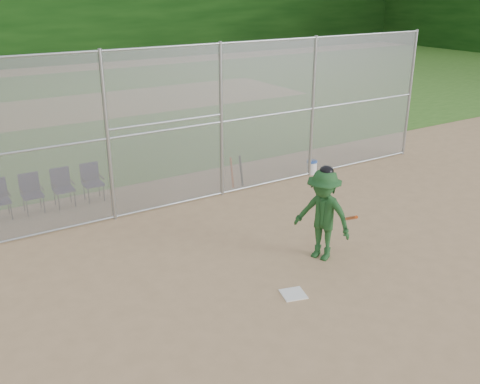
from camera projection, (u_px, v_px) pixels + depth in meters
ground at (311, 288)px, 9.95m from camera, size 100.00×100.00×0.00m
grass_strip at (58, 110)px, 24.17m from camera, size 100.00×100.00×0.00m
dirt_patch_far at (58, 110)px, 24.17m from camera, size 24.00×24.00×0.00m
backstop_fence at (186, 124)px, 13.15m from camera, size 16.09×0.09×4.00m
home_plate at (293, 294)px, 9.74m from camera, size 0.52×0.52×0.02m
batter_at_plate at (323, 215)px, 10.73m from camera, size 1.19×1.46×1.99m
water_cooler at (312, 167)px, 15.92m from camera, size 0.32×0.32×0.40m
spare_bats at (236, 171)px, 14.87m from camera, size 0.36×0.22×0.85m
chair_3 at (32, 194)px, 13.11m from camera, size 0.54×0.52×0.96m
chair_4 at (63, 188)px, 13.49m from camera, size 0.54×0.52×0.96m
chair_5 at (93, 183)px, 13.86m from camera, size 0.54×0.52×0.96m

